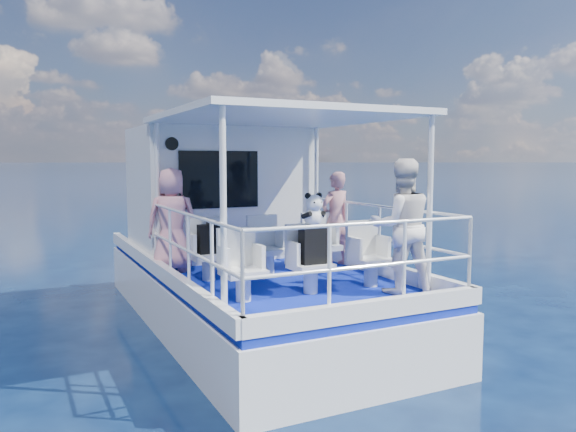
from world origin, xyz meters
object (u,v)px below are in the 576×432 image
object	(u,v)px
passenger_port_fwd	(172,220)
backpack_center	(313,245)
panda	(313,210)
passenger_stbd_aft	(401,226)

from	to	relation	value
passenger_port_fwd	backpack_center	world-z (taller)	passenger_port_fwd
backpack_center	panda	size ratio (longest dim) A/B	1.15
passenger_port_fwd	backpack_center	size ratio (longest dim) A/B	3.30
passenger_stbd_aft	backpack_center	size ratio (longest dim) A/B	3.57
passenger_port_fwd	panda	size ratio (longest dim) A/B	3.81
passenger_stbd_aft	panda	xyz separation A→B (m)	(-1.03, 0.39, 0.22)
passenger_port_fwd	panda	bearing A→B (deg)	142.12
backpack_center	panda	bearing A→B (deg)	-98.15
passenger_stbd_aft	panda	bearing A→B (deg)	-1.98
panda	passenger_port_fwd	bearing A→B (deg)	118.47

